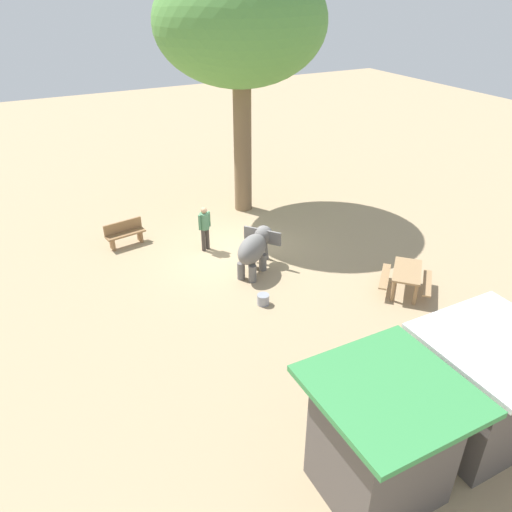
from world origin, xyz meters
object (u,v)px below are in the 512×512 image
(person_handler, at_px, (205,225))
(wooden_bench, at_px, (125,233))
(feed_bucket, at_px, (263,299))
(elephant, at_px, (255,248))
(market_stall_white, at_px, (484,396))
(market_stall_green, at_px, (381,445))
(shade_tree_main, at_px, (241,24))
(picnic_table_near, at_px, (407,275))

(person_handler, height_order, wooden_bench, person_handler)
(wooden_bench, distance_m, feed_bucket, 6.16)
(elephant, xyz_separation_m, wooden_bench, (3.26, -3.78, -0.39))
(market_stall_white, distance_m, market_stall_green, 2.60)
(shade_tree_main, relative_size, wooden_bench, 6.39)
(shade_tree_main, bearing_deg, elephant, 68.04)
(market_stall_white, bearing_deg, person_handler, -79.73)
(market_stall_green, bearing_deg, feed_bucket, -98.85)
(feed_bucket, bearing_deg, wooden_bench, -64.80)
(elephant, height_order, market_stall_white, market_stall_white)
(picnic_table_near, bearing_deg, person_handler, -95.02)
(person_handler, xyz_separation_m, shade_tree_main, (-2.76, -2.62, 6.02))
(shade_tree_main, distance_m, picnic_table_near, 10.29)
(picnic_table_near, distance_m, feed_bucket, 4.38)
(market_stall_white, relative_size, market_stall_green, 1.00)
(person_handler, xyz_separation_m, feed_bucket, (-0.22, 3.89, -0.79))
(elephant, height_order, person_handler, person_handler)
(person_handler, xyz_separation_m, market_stall_white, (-1.84, 10.15, 0.19))
(market_stall_white, bearing_deg, wooden_bench, -70.27)
(wooden_bench, xyz_separation_m, market_stall_white, (-4.24, 11.83, 0.67))
(person_handler, distance_m, picnic_table_near, 6.86)
(person_handler, xyz_separation_m, market_stall_green, (0.76, 10.15, 0.19))
(wooden_bench, bearing_deg, shade_tree_main, -178.67)
(elephant, xyz_separation_m, person_handler, (0.86, -2.11, 0.09))
(wooden_bench, height_order, feed_bucket, wooden_bench)
(elephant, height_order, picnic_table_near, elephant)
(market_stall_white, bearing_deg, shade_tree_main, -94.13)
(market_stall_green, bearing_deg, picnic_table_near, -136.47)
(market_stall_green, relative_size, feed_bucket, 7.00)
(person_handler, height_order, market_stall_green, market_stall_green)
(person_handler, distance_m, wooden_bench, 2.97)
(shade_tree_main, distance_m, market_stall_green, 14.47)
(elephant, bearing_deg, feed_bucket, -147.50)
(person_handler, bearing_deg, market_stall_white, -7.07)
(person_handler, height_order, feed_bucket, person_handler)
(elephant, xyz_separation_m, market_stall_green, (1.62, 8.04, 0.28))
(feed_bucket, bearing_deg, market_stall_green, 81.15)
(elephant, height_order, wooden_bench, elephant)
(shade_tree_main, xyz_separation_m, wooden_bench, (5.16, 0.94, -6.50))
(elephant, bearing_deg, picnic_table_near, -80.19)
(market_stall_white, distance_m, feed_bucket, 6.55)
(wooden_bench, height_order, picnic_table_near, wooden_bench)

